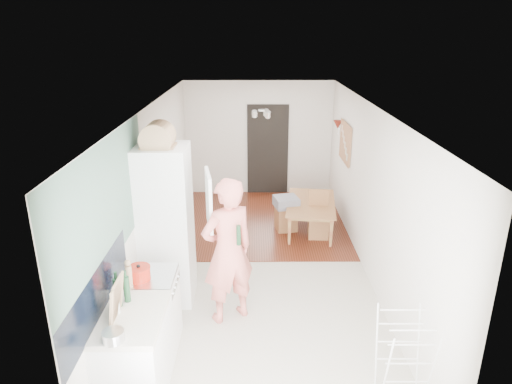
{
  "coord_description": "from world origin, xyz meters",
  "views": [
    {
      "loc": [
        -0.11,
        -6.29,
        3.52
      ],
      "look_at": [
        -0.08,
        0.2,
        1.19
      ],
      "focal_mm": 32.0,
      "sensor_mm": 36.0,
      "label": 1
    }
  ],
  "objects_px": {
    "stool": "(286,218)",
    "dining_chair": "(319,215)",
    "dining_table": "(312,218)",
    "person": "(228,239)",
    "drying_rack": "(404,356)"
  },
  "relations": [
    {
      "from": "stool",
      "to": "dining_chair",
      "type": "bearing_deg",
      "value": -28.84
    },
    {
      "from": "dining_table",
      "to": "stool",
      "type": "bearing_deg",
      "value": 97.79
    },
    {
      "from": "dining_chair",
      "to": "stool",
      "type": "relative_size",
      "value": 1.78
    },
    {
      "from": "dining_table",
      "to": "stool",
      "type": "distance_m",
      "value": 0.48
    },
    {
      "from": "person",
      "to": "dining_chair",
      "type": "relative_size",
      "value": 2.67
    },
    {
      "from": "dining_chair",
      "to": "drying_rack",
      "type": "height_order",
      "value": "drying_rack"
    },
    {
      "from": "person",
      "to": "drying_rack",
      "type": "distance_m",
      "value": 2.33
    },
    {
      "from": "drying_rack",
      "to": "dining_table",
      "type": "bearing_deg",
      "value": 96.3
    },
    {
      "from": "person",
      "to": "dining_table",
      "type": "relative_size",
      "value": 1.71
    },
    {
      "from": "dining_table",
      "to": "drying_rack",
      "type": "distance_m",
      "value": 4.04
    },
    {
      "from": "dining_table",
      "to": "drying_rack",
      "type": "relative_size",
      "value": 1.46
    },
    {
      "from": "drying_rack",
      "to": "person",
      "type": "bearing_deg",
      "value": 144.66
    },
    {
      "from": "dining_table",
      "to": "dining_chair",
      "type": "bearing_deg",
      "value": -159.47
    },
    {
      "from": "dining_chair",
      "to": "drying_rack",
      "type": "bearing_deg",
      "value": -81.24
    },
    {
      "from": "person",
      "to": "dining_table",
      "type": "bearing_deg",
      "value": -147.33
    }
  ]
}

